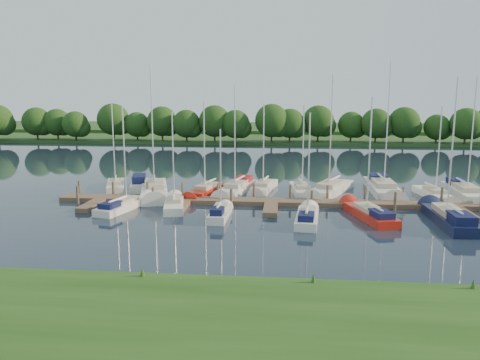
# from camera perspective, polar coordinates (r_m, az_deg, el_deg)

# --- Properties ---
(ground) EXTENTS (260.00, 260.00, 0.00)m
(ground) POSITION_cam_1_polar(r_m,az_deg,el_deg) (35.58, 3.47, -5.85)
(ground) COLOR #182230
(ground) RESTS_ON ground
(near_bank) EXTENTS (90.00, 10.00, 0.50)m
(near_bank) POSITION_cam_1_polar(r_m,az_deg,el_deg) (20.58, 1.76, -17.53)
(near_bank) COLOR #1C4112
(near_bank) RESTS_ON ground
(dock) EXTENTS (40.00, 6.00, 0.40)m
(dock) POSITION_cam_1_polar(r_m,az_deg,el_deg) (42.60, 3.84, -2.88)
(dock) COLOR #4F3D2C
(dock) RESTS_ON ground
(mooring_pilings) EXTENTS (38.24, 2.84, 2.00)m
(mooring_pilings) POSITION_cam_1_polar(r_m,az_deg,el_deg) (43.62, 3.89, -2.03)
(mooring_pilings) COLOR #473D33
(mooring_pilings) RESTS_ON ground
(far_shore) EXTENTS (180.00, 30.00, 0.60)m
(far_shore) POSITION_cam_1_polar(r_m,az_deg,el_deg) (109.60, 4.92, 5.18)
(far_shore) COLOR #25471B
(far_shore) RESTS_ON ground
(distant_hill) EXTENTS (220.00, 40.00, 1.40)m
(distant_hill) POSITION_cam_1_polar(r_m,az_deg,el_deg) (134.49, 5.05, 6.27)
(distant_hill) COLOR #305625
(distant_hill) RESTS_ON ground
(treeline) EXTENTS (145.05, 9.00, 8.31)m
(treeline) POSITION_cam_1_polar(r_m,az_deg,el_deg) (97.13, 6.01, 6.80)
(treeline) COLOR #38281C
(treeline) RESTS_ON ground
(sailboat_n_0) EXTENTS (3.69, 7.34, 9.35)m
(sailboat_n_0) POSITION_cam_1_polar(r_m,az_deg,el_deg) (51.72, -14.92, -0.80)
(sailboat_n_0) COLOR silver
(sailboat_n_0) RESTS_ON ground
(motorboat) EXTENTS (2.94, 6.04, 1.76)m
(motorboat) POSITION_cam_1_polar(r_m,az_deg,el_deg) (51.64, -12.18, -0.59)
(motorboat) COLOR silver
(motorboat) RESTS_ON ground
(sailboat_n_2) EXTENTS (4.86, 10.60, 13.32)m
(sailboat_n_2) POSITION_cam_1_polar(r_m,az_deg,el_deg) (48.17, -10.39, -1.40)
(sailboat_n_2) COLOR silver
(sailboat_n_2) RESTS_ON ground
(sailboat_n_3) EXTENTS (3.41, 7.65, 9.76)m
(sailboat_n_3) POSITION_cam_1_polar(r_m,az_deg,el_deg) (47.35, -4.16, -1.46)
(sailboat_n_3) COLOR #B21C10
(sailboat_n_3) RESTS_ON ground
(sailboat_n_4) EXTENTS (3.70, 8.85, 11.20)m
(sailboat_n_4) POSITION_cam_1_polar(r_m,az_deg,el_deg) (48.25, -0.44, -1.15)
(sailboat_n_4) COLOR silver
(sailboat_n_4) RESTS_ON ground
(sailboat_n_5) EXTENTS (2.76, 7.46, 9.44)m
(sailboat_n_5) POSITION_cam_1_polar(r_m,az_deg,el_deg) (49.31, 2.90, -0.99)
(sailboat_n_5) COLOR silver
(sailboat_n_5) RESTS_ON ground
(sailboat_n_6) EXTENTS (2.38, 7.34, 9.32)m
(sailboat_n_6) POSITION_cam_1_polar(r_m,az_deg,el_deg) (48.07, 7.54, -1.35)
(sailboat_n_6) COLOR silver
(sailboat_n_6) RESTS_ON ground
(sailboat_n_7) EXTENTS (5.55, 9.51, 12.32)m
(sailboat_n_7) POSITION_cam_1_polar(r_m,az_deg,el_deg) (48.66, 10.88, -1.30)
(sailboat_n_7) COLOR silver
(sailboat_n_7) RESTS_ON ground
(sailboat_n_8) EXTENTS (2.69, 10.81, 13.68)m
(sailboat_n_8) POSITION_cam_1_polar(r_m,az_deg,el_deg) (50.60, 17.02, -1.06)
(sailboat_n_8) COLOR silver
(sailboat_n_8) RESTS_ON ground
(sailboat_n_9) EXTENTS (2.50, 7.30, 9.25)m
(sailboat_n_9) POSITION_cam_1_polar(r_m,az_deg,el_deg) (49.42, 22.61, -1.74)
(sailboat_n_9) COLOR silver
(sailboat_n_9) RESTS_ON ground
(sailboat_n_10) EXTENTS (2.42, 9.50, 12.09)m
(sailboat_n_10) POSITION_cam_1_polar(r_m,az_deg,el_deg) (51.42, 25.77, -1.46)
(sailboat_n_10) COLOR silver
(sailboat_n_10) RESTS_ON ground
(sailboat_s_0) EXTENTS (3.24, 7.42, 9.33)m
(sailboat_s_0) POSITION_cam_1_polar(r_m,az_deg,el_deg) (42.50, -13.93, -3.05)
(sailboat_s_0) COLOR silver
(sailboat_s_0) RESTS_ON ground
(sailboat_s_1) EXTENTS (2.78, 6.91, 8.85)m
(sailboat_s_1) POSITION_cam_1_polar(r_m,az_deg,el_deg) (42.08, -8.02, -3.02)
(sailboat_s_1) COLOR silver
(sailboat_s_1) RESTS_ON ground
(sailboat_s_2) EXTENTS (1.44, 5.72, 7.60)m
(sailboat_s_2) POSITION_cam_1_polar(r_m,az_deg,el_deg) (38.39, -2.43, -4.13)
(sailboat_s_2) COLOR silver
(sailboat_s_2) RESTS_ON ground
(sailboat_s_3) EXTENTS (2.19, 6.98, 8.92)m
(sailboat_s_3) POSITION_cam_1_polar(r_m,az_deg,el_deg) (37.56, 8.20, -4.57)
(sailboat_s_3) COLOR silver
(sailboat_s_3) RESTS_ON ground
(sailboat_s_4) EXTENTS (3.59, 8.05, 10.14)m
(sailboat_s_4) POSITION_cam_1_polar(r_m,az_deg,el_deg) (39.72, 15.42, -4.03)
(sailboat_s_4) COLOR #B21C10
(sailboat_s_4) RESTS_ON ground
(sailboat_s_5) EXTENTS (2.22, 9.11, 11.73)m
(sailboat_s_5) POSITION_cam_1_polar(r_m,az_deg,el_deg) (40.16, 24.09, -4.37)
(sailboat_s_5) COLOR #0F1533
(sailboat_s_5) RESTS_ON ground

